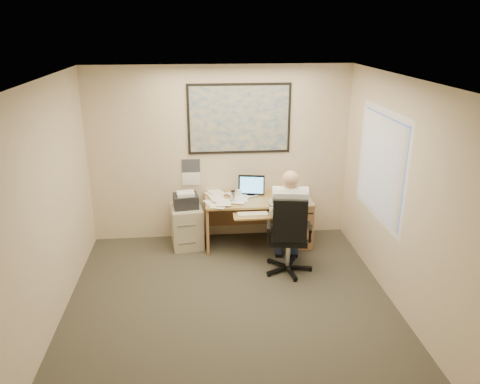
{
  "coord_description": "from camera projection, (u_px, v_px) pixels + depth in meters",
  "views": [
    {
      "loc": [
        -0.36,
        -4.71,
        3.25
      ],
      "look_at": [
        0.22,
        1.3,
        1.07
      ],
      "focal_mm": 35.0,
      "sensor_mm": 36.0,
      "label": 1
    }
  ],
  "objects": [
    {
      "name": "wall_calendar",
      "position": [
        191.0,
        172.0,
        7.23
      ],
      "size": [
        0.28,
        0.01,
        0.42
      ],
      "primitive_type": "cube",
      "color": "white",
      "rests_on": "room_shell"
    },
    {
      "name": "world_map",
      "position": [
        239.0,
        119.0,
        7.01
      ],
      "size": [
        1.56,
        0.03,
        1.06
      ],
      "primitive_type": "cube",
      "color": "#1E4C93",
      "rests_on": "room_shell"
    },
    {
      "name": "room_shell",
      "position": [
        231.0,
        209.0,
        5.08
      ],
      "size": [
        4.0,
        4.5,
        2.7
      ],
      "color": "#37342A",
      "rests_on": "ground"
    },
    {
      "name": "filing_cabinet",
      "position": [
        187.0,
        223.0,
        7.16
      ],
      "size": [
        0.52,
        0.6,
        0.88
      ],
      "rotation": [
        0.0,
        0.0,
        0.13
      ],
      "color": "#B2AA8F",
      "rests_on": "ground"
    },
    {
      "name": "window_blinds",
      "position": [
        381.0,
        165.0,
        5.94
      ],
      "size": [
        0.06,
        1.4,
        1.3
      ],
      "primitive_type": null,
      "color": "beige",
      "rests_on": "room_shell"
    },
    {
      "name": "office_chair",
      "position": [
        290.0,
        250.0,
        6.38
      ],
      "size": [
        0.78,
        0.78,
        1.14
      ],
      "rotation": [
        0.0,
        0.0,
        -0.17
      ],
      "color": "black",
      "rests_on": "ground"
    },
    {
      "name": "desk",
      "position": [
        278.0,
        216.0,
        7.25
      ],
      "size": [
        1.6,
        0.97,
        1.07
      ],
      "color": "#9F7C44",
      "rests_on": "ground"
    },
    {
      "name": "person",
      "position": [
        289.0,
        222.0,
        6.33
      ],
      "size": [
        0.72,
        0.94,
        1.44
      ],
      "primitive_type": null,
      "rotation": [
        0.0,
        0.0,
        -0.15
      ],
      "color": "silver",
      "rests_on": "office_chair"
    }
  ]
}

